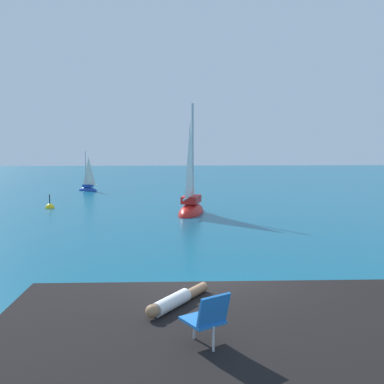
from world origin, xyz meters
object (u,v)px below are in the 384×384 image
object	(u,v)px
sailboat_far	(88,189)
person_sunbather	(176,300)
beach_chair	(207,317)
marker_buoy	(50,208)
sailboat_near	(191,207)

from	to	relation	value
sailboat_far	person_sunbather	world-z (taller)	sailboat_far
beach_chair	marker_buoy	xyz separation A→B (m)	(-8.06, 21.03, -1.41)
sailboat_near	person_sunbather	bearing A→B (deg)	-168.07
person_sunbather	beach_chair	size ratio (longest dim) A/B	1.90
sailboat_near	sailboat_far	bearing A→B (deg)	47.64
marker_buoy	sailboat_near	bearing A→B (deg)	-16.92
sailboat_far	person_sunbather	bearing A→B (deg)	133.41
marker_buoy	person_sunbather	bearing A→B (deg)	-68.60
sailboat_near	beach_chair	bearing A→B (deg)	-166.46
sailboat_far	person_sunbather	distance (m)	30.97
sailboat_near	marker_buoy	size ratio (longest dim) A/B	6.04
person_sunbather	beach_chair	world-z (taller)	beach_chair
sailboat_near	marker_buoy	world-z (taller)	sailboat_near
beach_chair	person_sunbather	bearing A→B (deg)	-16.00
person_sunbather	marker_buoy	xyz separation A→B (m)	(-7.63, 19.48, -1.08)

